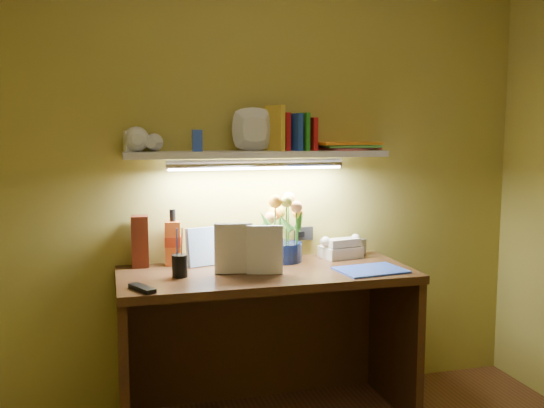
% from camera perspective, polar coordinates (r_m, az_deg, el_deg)
% --- Properties ---
extents(desk, '(1.40, 0.60, 0.75)m').
position_cam_1_polar(desk, '(3.02, -0.51, -13.23)').
color(desk, '#361D0E').
rests_on(desk, ground).
extents(flower_bouquet, '(0.27, 0.27, 0.34)m').
position_cam_1_polar(flower_bouquet, '(3.09, 1.07, -2.31)').
color(flower_bouquet, '#0C1538').
rests_on(flower_bouquet, desk).
extents(telephone, '(0.22, 0.18, 0.12)m').
position_cam_1_polar(telephone, '(3.22, 6.48, -3.98)').
color(telephone, beige).
rests_on(telephone, desk).
extents(desk_clock, '(0.09, 0.06, 0.08)m').
position_cam_1_polar(desk_clock, '(3.31, 8.08, -4.01)').
color(desk_clock, '#B8B9BC').
rests_on(desk_clock, desk).
extents(whisky_bottle, '(0.09, 0.09, 0.28)m').
position_cam_1_polar(whisky_bottle, '(3.04, -9.30, -3.11)').
color(whisky_bottle, '#C14F1C').
rests_on(whisky_bottle, desk).
extents(whisky_box, '(0.09, 0.09, 0.25)m').
position_cam_1_polar(whisky_box, '(3.03, -12.31, -3.47)').
color(whisky_box, '#541D0E').
rests_on(whisky_box, desk).
extents(pen_cup, '(0.09, 0.09, 0.17)m').
position_cam_1_polar(pen_cup, '(2.81, -8.69, -5.06)').
color(pen_cup, black).
rests_on(pen_cup, desk).
extents(art_card, '(0.19, 0.09, 0.19)m').
position_cam_1_polar(art_card, '(3.03, -6.31, -3.98)').
color(art_card, silver).
rests_on(art_card, desk).
extents(tv_remote, '(0.11, 0.16, 0.02)m').
position_cam_1_polar(tv_remote, '(2.62, -12.13, -7.76)').
color(tv_remote, black).
rests_on(tv_remote, desk).
extents(blue_folder, '(0.34, 0.26, 0.01)m').
position_cam_1_polar(blue_folder, '(2.95, 9.28, -6.15)').
color(blue_folder, blue).
rests_on(blue_folder, desk).
extents(desk_book_a, '(0.18, 0.06, 0.24)m').
position_cam_1_polar(desk_book_a, '(2.83, -5.46, -4.24)').
color(desk_book_a, beige).
rests_on(desk_book_a, desk).
extents(desk_book_b, '(0.17, 0.07, 0.23)m').
position_cam_1_polar(desk_book_b, '(2.82, -2.41, -4.34)').
color(desk_book_b, silver).
rests_on(desk_book_b, desk).
extents(wall_shelf, '(1.32, 0.32, 0.26)m').
position_cam_1_polar(wall_shelf, '(3.02, -1.04, 5.38)').
color(wall_shelf, silver).
rests_on(wall_shelf, ground).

